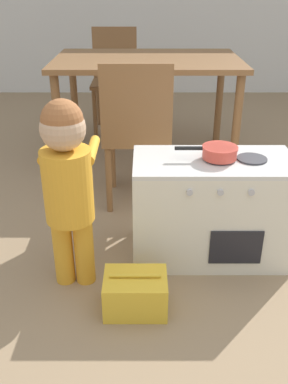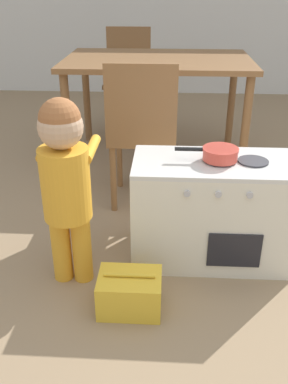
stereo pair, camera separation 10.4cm
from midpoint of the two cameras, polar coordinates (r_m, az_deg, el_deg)
name	(u,v)px [view 1 (the left image)]	position (r m, az deg, el deg)	size (l,w,h in m)	color
ground_plane	(251,374)	(1.67, 12.16, -22.64)	(16.00, 16.00, 0.00)	#8E7556
play_kitchen	(210,209)	(2.07, 7.39, -2.22)	(0.74, 0.38, 0.52)	silver
toy_pot	(218,151)	(1.95, 8.33, 5.38)	(0.28, 0.16, 0.06)	#E04C3D
child_figure	(66,176)	(1.78, -11.99, 2.06)	(0.23, 0.35, 0.85)	gold
toy_basket	(135,293)	(1.82, -2.95, -13.32)	(0.26, 0.19, 0.18)	gold
dining_table	(146,71)	(3.13, -0.71, 15.86)	(1.30, 0.84, 0.74)	brown
dining_chair_near	(136,132)	(2.45, -2.33, 8.02)	(0.39, 0.39, 0.86)	brown
dining_chair_far	(113,77)	(3.88, -4.89, 15.05)	(0.39, 0.39, 0.86)	brown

